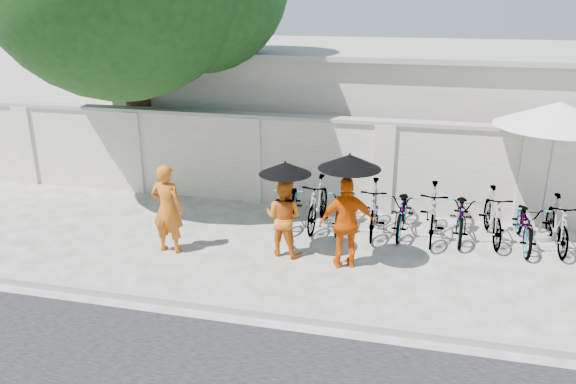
% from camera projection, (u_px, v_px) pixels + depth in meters
% --- Properties ---
extents(ground, '(80.00, 80.00, 0.00)m').
position_uv_depth(ground, '(256.00, 263.00, 10.23)').
color(ground, silver).
extents(kerb, '(40.00, 0.16, 0.12)m').
position_uv_depth(kerb, '(225.00, 308.00, 8.65)').
color(kerb, gray).
rests_on(kerb, ground).
extents(compound_wall, '(20.00, 0.30, 2.00)m').
position_uv_depth(compound_wall, '(339.00, 165.00, 12.61)').
color(compound_wall, silver).
rests_on(compound_wall, ground).
extents(building_behind, '(14.00, 6.00, 3.20)m').
position_uv_depth(building_behind, '(395.00, 109.00, 15.68)').
color(building_behind, beige).
rests_on(building_behind, ground).
extents(monk_left, '(0.64, 0.44, 1.72)m').
position_uv_depth(monk_left, '(167.00, 209.00, 10.44)').
color(monk_left, '#BE5B13').
rests_on(monk_left, ground).
extents(monk_center, '(0.82, 0.69, 1.48)m').
position_uv_depth(monk_center, '(284.00, 217.00, 10.35)').
color(monk_center, '#D56214').
rests_on(monk_center, ground).
extents(parasol_center, '(0.95, 0.95, 0.99)m').
position_uv_depth(parasol_center, '(285.00, 168.00, 9.94)').
color(parasol_center, black).
rests_on(parasol_center, ground).
extents(monk_right, '(1.06, 0.70, 1.67)m').
position_uv_depth(monk_right, '(347.00, 223.00, 9.84)').
color(monk_right, '#DA4C04').
rests_on(monk_right, ground).
extents(parasol_right, '(1.07, 1.07, 1.16)m').
position_uv_depth(parasol_right, '(350.00, 162.00, 9.38)').
color(parasol_right, black).
rests_on(parasol_right, ground).
extents(patio_umbrella, '(2.85, 2.85, 2.76)m').
position_uv_depth(patio_umbrella, '(558.00, 116.00, 10.47)').
color(patio_umbrella, gray).
rests_on(patio_umbrella, ground).
extents(bike_0, '(0.75, 1.76, 0.90)m').
position_uv_depth(bike_0, '(292.00, 203.00, 11.89)').
color(bike_0, gray).
rests_on(bike_0, ground).
extents(bike_1, '(0.57, 1.77, 1.05)m').
position_uv_depth(bike_1, '(318.00, 203.00, 11.67)').
color(bike_1, gray).
rests_on(bike_1, ground).
extents(bike_2, '(0.76, 1.77, 0.91)m').
position_uv_depth(bike_2, '(346.00, 207.00, 11.65)').
color(bike_2, gray).
rests_on(bike_2, ground).
extents(bike_3, '(0.56, 1.80, 1.07)m').
position_uv_depth(bike_3, '(374.00, 208.00, 11.37)').
color(bike_3, gray).
rests_on(bike_3, ground).
extents(bike_4, '(0.72, 1.84, 0.95)m').
position_uv_depth(bike_4, '(403.00, 210.00, 11.42)').
color(bike_4, gray).
rests_on(bike_4, ground).
extents(bike_5, '(0.55, 1.83, 1.09)m').
position_uv_depth(bike_5, '(433.00, 212.00, 11.12)').
color(bike_5, gray).
rests_on(bike_5, ground).
extents(bike_6, '(0.74, 1.88, 0.97)m').
position_uv_depth(bike_6, '(462.00, 214.00, 11.19)').
color(bike_6, gray).
rests_on(bike_6, ground).
extents(bike_7, '(0.62, 1.76, 1.04)m').
position_uv_depth(bike_7, '(493.00, 215.00, 11.03)').
color(bike_7, gray).
rests_on(bike_7, ground).
extents(bike_8, '(0.64, 1.81, 0.95)m').
position_uv_depth(bike_8, '(525.00, 223.00, 10.79)').
color(bike_8, gray).
rests_on(bike_8, ground).
extents(bike_9, '(0.52, 1.69, 1.01)m').
position_uv_depth(bike_9, '(558.00, 224.00, 10.68)').
color(bike_9, gray).
rests_on(bike_9, ground).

